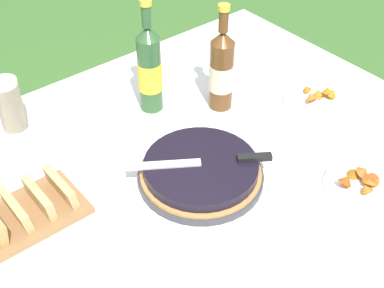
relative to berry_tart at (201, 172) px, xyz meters
The scene contains 10 objects.
garden_table 0.20m from the berry_tart, 161.47° to the left, with size 1.89×1.19×0.72m.
tablecloth 0.19m from the berry_tart, 161.47° to the left, with size 1.90×1.20×0.10m.
berry_tart is the anchor object (origin of this frame).
serving_knife 0.05m from the berry_tart, 33.57° to the right, with size 0.33×0.23×0.01m.
cup_stack 0.58m from the berry_tart, 119.79° to the left, with size 0.07×0.07×0.18m.
cider_bottle_green 0.37m from the berry_tart, 75.40° to the left, with size 0.07×0.07×0.36m.
cider_bottle_amber 0.35m from the berry_tart, 39.80° to the left, with size 0.07×0.07×0.34m.
snack_plate_near 0.50m from the berry_tart, ahead, with size 0.22×0.22×0.06m.
snack_plate_right 0.43m from the berry_tart, 43.38° to the right, with size 0.23×0.23×0.06m.
bread_board 0.44m from the berry_tart, 158.00° to the left, with size 0.26×0.18×0.07m.
Camera 1 is at (-0.49, -0.83, 1.71)m, focal length 50.00 mm.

